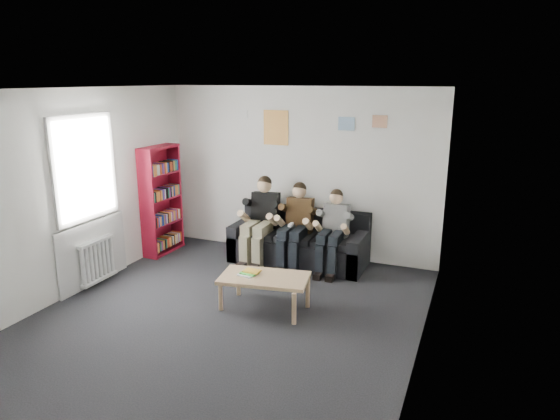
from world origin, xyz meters
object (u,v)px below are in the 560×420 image
person_middle (295,226)px  bookshelf (162,200)px  coffee_table (264,280)px  person_left (260,221)px  person_right (332,232)px  sofa (299,244)px

person_middle → bookshelf: bearing=-179.4°
coffee_table → person_left: 1.74m
person_middle → person_right: person_middle is taller
bookshelf → person_left: bearing=8.9°
sofa → bookshelf: 2.36m
person_left → person_middle: bearing=-8.6°
bookshelf → coffee_table: size_ratio=1.63×
bookshelf → person_left: size_ratio=1.32×
person_middle → person_right: bearing=-4.5°
person_right → person_left: bearing=-178.8°
person_left → sofa: bearing=9.8°
person_middle → coffee_table: bearing=-88.5°
bookshelf → person_middle: size_ratio=1.38×
bookshelf → person_right: bookshelf is taller
sofa → person_right: (0.58, -0.19, 0.32)m
person_middle → person_right: (0.58, 0.00, -0.02)m
coffee_table → sofa: bearing=95.6°
person_left → person_right: bearing=-8.6°
bookshelf → coffee_table: 2.81m
coffee_table → person_middle: (-0.17, 1.54, 0.26)m
person_middle → person_right: size_ratio=1.05×
sofa → bookshelf: size_ratio=1.18×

